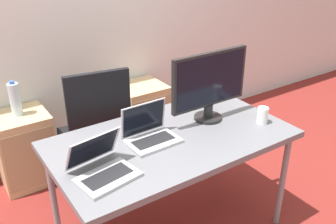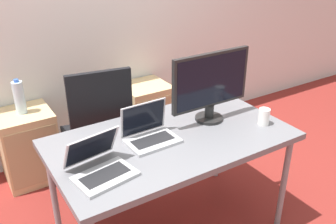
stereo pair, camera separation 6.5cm
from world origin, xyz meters
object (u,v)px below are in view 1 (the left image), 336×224
object	(u,v)px
monitor	(210,84)
coffee_cup_brown	(136,121)
coffee_cup_white	(262,115)
office_chair	(97,146)
cabinet_left	(25,148)
laptop_right	(103,167)
laptop_left	(150,134)
water_bottle	(15,99)
cabinet_right	(142,115)

from	to	relation	value
monitor	coffee_cup_brown	xyz separation A→B (m)	(-0.46, 0.16, -0.20)
coffee_cup_white	coffee_cup_brown	distance (m)	0.81
office_chair	monitor	size ratio (longest dim) A/B	1.83
office_chair	cabinet_left	bearing A→B (deg)	136.83
laptop_right	coffee_cup_white	world-z (taller)	laptop_right
laptop_left	coffee_cup_brown	distance (m)	0.18
office_chair	coffee_cup_white	distance (m)	1.27
cabinet_left	water_bottle	distance (m)	0.43
laptop_left	laptop_right	xyz separation A→B (m)	(-0.38, -0.16, -0.00)
water_bottle	laptop_right	size ratio (longest dim) A/B	0.82
water_bottle	monitor	distance (m)	1.48
laptop_right	coffee_cup_brown	world-z (taller)	laptop_right
laptop_right	cabinet_left	bearing A→B (deg)	95.84
laptop_left	monitor	size ratio (longest dim) A/B	0.54
cabinet_left	cabinet_right	distance (m)	1.09
monitor	cabinet_right	bearing A→B (deg)	84.11
laptop_left	cabinet_right	bearing A→B (deg)	62.60
monitor	coffee_cup_brown	size ratio (longest dim) A/B	6.04
laptop_left	coffee_cup_white	bearing A→B (deg)	-16.25
monitor	water_bottle	bearing A→B (deg)	131.94
cabinet_right	water_bottle	world-z (taller)	water_bottle
cabinet_left	water_bottle	bearing A→B (deg)	90.00
cabinet_right	laptop_left	world-z (taller)	laptop_left
office_chair	laptop_right	distance (m)	1.00
cabinet_left	coffee_cup_white	distance (m)	1.87
laptop_left	coffee_cup_white	size ratio (longest dim) A/B	2.82
coffee_cup_white	monitor	bearing A→B (deg)	136.84
water_bottle	office_chair	bearing A→B (deg)	-43.32
office_chair	cabinet_right	xyz separation A→B (m)	(0.64, 0.42, -0.08)
office_chair	coffee_cup_brown	world-z (taller)	office_chair
water_bottle	laptop_right	world-z (taller)	laptop_right
office_chair	water_bottle	world-z (taller)	office_chair
office_chair	water_bottle	distance (m)	0.70
water_bottle	laptop_left	bearing A→B (deg)	-65.39
laptop_left	monitor	xyz separation A→B (m)	(0.46, 0.03, 0.20)
office_chair	laptop_right	world-z (taller)	office_chair
coffee_cup_white	coffee_cup_brown	xyz separation A→B (m)	(-0.71, 0.39, -0.01)
coffee_cup_brown	laptop_right	bearing A→B (deg)	-138.31
coffee_cup_brown	office_chair	bearing A→B (deg)	98.12
cabinet_right	cabinet_left	bearing A→B (deg)	180.00
cabinet_left	laptop_right	world-z (taller)	laptop_right
water_bottle	coffee_cup_white	bearing A→B (deg)	-47.11
cabinet_right	monitor	distance (m)	1.29
office_chair	laptop_left	size ratio (longest dim) A/B	3.42
monitor	coffee_cup_white	xyz separation A→B (m)	(0.25, -0.24, -0.19)
cabinet_left	coffee_cup_brown	bearing A→B (deg)	-60.87
monitor	coffee_cup_brown	distance (m)	0.52
cabinet_left	laptop_right	distance (m)	1.37
office_chair	laptop_left	xyz separation A→B (m)	(0.07, -0.70, 0.41)
cabinet_right	office_chair	bearing A→B (deg)	-147.06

